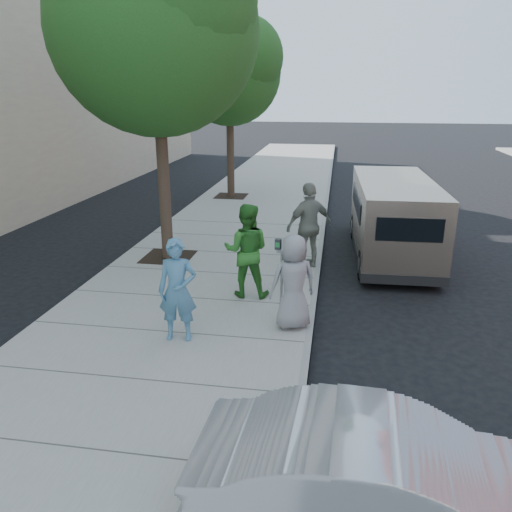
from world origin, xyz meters
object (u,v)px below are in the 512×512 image
(tree_far, at_px, (230,68))
(person_gray_shirt, at_px, (293,282))
(van, at_px, (393,217))
(person_striped_polo, at_px, (309,226))
(person_green_shirt, at_px, (247,251))
(parking_meter, at_px, (282,258))
(person_officer, at_px, (178,290))
(tree_near, at_px, (156,21))
(sedan, at_px, (392,488))

(tree_far, relative_size, person_gray_shirt, 3.87)
(van, distance_m, person_striped_polo, 2.59)
(tree_far, xyz_separation_m, person_green_shirt, (2.33, -9.67, -3.79))
(tree_far, height_order, parking_meter, tree_far)
(parking_meter, distance_m, person_officer, 2.28)
(person_officer, bearing_deg, person_striped_polo, 56.28)
(tree_far, bearing_deg, parking_meter, -72.90)
(van, distance_m, person_officer, 6.78)
(tree_near, xyz_separation_m, van, (5.48, 1.43, -4.49))
(sedan, xyz_separation_m, person_gray_shirt, (-1.31, 4.13, 0.36))
(person_officer, height_order, person_gray_shirt, person_officer)
(person_green_shirt, xyz_separation_m, person_striped_polo, (1.12, 1.90, 0.05))
(parking_meter, distance_m, sedan, 5.35)
(sedan, height_order, person_officer, person_officer)
(tree_far, relative_size, sedan, 1.70)
(person_officer, bearing_deg, van, 46.74)
(van, relative_size, person_officer, 3.13)
(tree_near, xyz_separation_m, person_green_shirt, (2.33, -2.07, -4.45))
(van, xyz_separation_m, sedan, (-0.80, -8.91, -0.43))
(person_green_shirt, bearing_deg, sedan, 111.14)
(tree_near, height_order, tree_far, tree_near)
(parking_meter, distance_m, van, 4.52)
(sedan, bearing_deg, tree_far, 19.58)
(parking_meter, height_order, person_green_shirt, person_green_shirt)
(tree_far, relative_size, person_green_shirt, 3.42)
(tree_far, distance_m, person_striped_polo, 9.29)
(person_officer, bearing_deg, tree_near, 102.90)
(person_officer, bearing_deg, person_green_shirt, 61.05)
(parking_meter, bearing_deg, sedan, -63.82)
(tree_far, xyz_separation_m, person_officer, (1.55, -11.69, -3.86))
(person_green_shirt, height_order, person_striped_polo, person_striped_polo)
(person_striped_polo, bearing_deg, person_officer, 28.47)
(van, height_order, person_green_shirt, person_green_shirt)
(van, bearing_deg, person_striped_polo, -143.32)
(person_green_shirt, bearing_deg, person_striped_polo, -122.96)
(van, xyz_separation_m, person_officer, (-3.93, -5.53, -0.04))
(person_green_shirt, bearing_deg, person_officer, 66.49)
(parking_meter, xyz_separation_m, person_green_shirt, (-0.74, 0.32, -0.00))
(parking_meter, height_order, van, van)
(tree_near, relative_size, van, 1.38)
(person_officer, bearing_deg, tree_far, 89.71)
(parking_meter, xyz_separation_m, person_gray_shirt, (0.30, -0.95, -0.11))
(person_green_shirt, bearing_deg, tree_far, -78.84)
(person_officer, relative_size, person_gray_shirt, 1.04)
(person_officer, bearing_deg, parking_meter, 40.30)
(parking_meter, bearing_deg, person_striped_polo, 88.88)
(person_green_shirt, bearing_deg, parking_meter, 154.13)
(person_officer, distance_m, person_green_shirt, 2.17)
(person_striped_polo, bearing_deg, person_green_shirt, 23.78)
(person_officer, xyz_separation_m, person_gray_shirt, (1.83, 0.75, -0.03))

